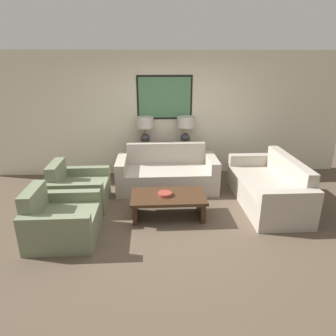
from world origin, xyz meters
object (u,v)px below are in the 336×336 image
object	(u,v)px
couch_by_side	(269,189)
coffee_table	(168,201)
armchair_near_camera	(61,221)
table_lamp_right	(185,126)
decorative_bowl	(165,194)
table_lamp_left	(145,126)
armchair_near_back_wall	(78,190)
console_table	(165,160)
couch_by_back_wall	(167,174)

from	to	relation	value
couch_by_side	coffee_table	xyz separation A→B (m)	(-1.82, -0.37, -0.01)
coffee_table	armchair_near_camera	world-z (taller)	armchair_near_camera
table_lamp_right	decorative_bowl	xyz separation A→B (m)	(-0.53, -1.84, -0.72)
table_lamp_left	armchair_near_back_wall	bearing A→B (deg)	-132.36
decorative_bowl	armchair_near_camera	world-z (taller)	armchair_near_camera
console_table	couch_by_side	xyz separation A→B (m)	(1.79, -1.47, -0.08)
table_lamp_right	armchair_near_camera	bearing A→B (deg)	-130.68
table_lamp_left	table_lamp_right	distance (m)	0.86
console_table	armchair_near_back_wall	xyz separation A→B (m)	(-1.62, -1.30, -0.10)
console_table	coffee_table	xyz separation A→B (m)	(-0.04, -1.84, -0.08)
table_lamp_left	table_lamp_right	xyz separation A→B (m)	(0.86, 0.00, 0.00)
table_lamp_right	couch_by_side	size ratio (longest dim) A/B	0.30
couch_by_back_wall	armchair_near_camera	xyz separation A→B (m)	(-1.62, -1.73, -0.02)
console_table	couch_by_back_wall	world-z (taller)	couch_by_back_wall
console_table	decorative_bowl	xyz separation A→B (m)	(-0.09, -1.84, 0.04)
table_lamp_right	couch_by_back_wall	size ratio (longest dim) A/B	0.30
console_table	coffee_table	world-z (taller)	console_table
coffee_table	armchair_near_back_wall	size ratio (longest dim) A/B	1.28
couch_by_back_wall	couch_by_side	distance (m)	1.96
armchair_near_back_wall	decorative_bowl	bearing A→B (deg)	-19.61
table_lamp_left	table_lamp_right	bearing A→B (deg)	0.00
table_lamp_left	armchair_near_camera	world-z (taller)	table_lamp_left
table_lamp_left	decorative_bowl	size ratio (longest dim) A/B	2.54
table_lamp_right	coffee_table	bearing A→B (deg)	-104.23
console_table	table_lamp_left	world-z (taller)	table_lamp_left
table_lamp_right	coffee_table	world-z (taller)	table_lamp_right
couch_by_back_wall	armchair_near_camera	distance (m)	2.37
couch_by_back_wall	coffee_table	distance (m)	1.19
table_lamp_left	decorative_bowl	world-z (taller)	table_lamp_left
console_table	table_lamp_right	xyz separation A→B (m)	(0.43, 0.00, 0.76)
table_lamp_right	coffee_table	xyz separation A→B (m)	(-0.47, -1.84, -0.84)
couch_by_side	coffee_table	world-z (taller)	couch_by_side
coffee_table	table_lamp_left	bearing A→B (deg)	102.09
console_table	couch_by_side	bearing A→B (deg)	-39.42
console_table	table_lamp_right	bearing A→B (deg)	0.00
couch_by_back_wall	decorative_bowl	world-z (taller)	couch_by_back_wall
coffee_table	console_table	bearing A→B (deg)	88.87
armchair_near_camera	decorative_bowl	bearing A→B (deg)	19.50
coffee_table	table_lamp_right	bearing A→B (deg)	75.77
decorative_bowl	armchair_near_back_wall	bearing A→B (deg)	160.39
couch_by_side	coffee_table	distance (m)	1.86
couch_by_side	armchair_near_camera	distance (m)	3.52
decorative_bowl	couch_by_back_wall	bearing A→B (deg)	85.47
table_lamp_right	decorative_bowl	world-z (taller)	table_lamp_right
table_lamp_left	armchair_near_camera	xyz separation A→B (m)	(-1.19, -2.38, -0.86)
table_lamp_left	armchair_near_camera	size ratio (longest dim) A/B	0.62
table_lamp_left	console_table	bearing A→B (deg)	-0.00
armchair_near_back_wall	armchair_near_camera	world-z (taller)	same
table_lamp_left	armchair_near_camera	bearing A→B (deg)	-116.47
armchair_near_camera	coffee_table	bearing A→B (deg)	18.88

